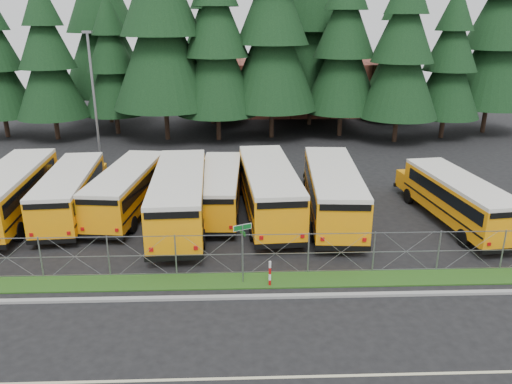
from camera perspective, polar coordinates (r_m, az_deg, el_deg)
ground at (r=24.08m, az=0.83°, el=-8.14°), size 120.00×120.00×0.00m
curb at (r=21.36m, az=1.25°, el=-11.85°), size 50.00×0.25×0.12m
grass_verge at (r=22.58m, az=1.05°, el=-10.07°), size 50.00×1.40×0.06m
road_lane_line at (r=17.41m, az=2.22°, el=-20.42°), size 50.00×0.12×0.01m
chainlink_fence at (r=22.74m, az=0.97°, el=-7.07°), size 44.00×0.10×2.00m
brick_building at (r=62.26m, az=4.62°, el=11.90°), size 22.00×10.00×6.00m
bus_0 at (r=31.93m, az=-25.91°, el=-0.15°), size 3.42×11.62×3.01m
bus_1 at (r=31.07m, az=-20.30°, el=-0.13°), size 3.26×10.65×2.75m
bus_2 at (r=30.61m, az=-14.31°, el=0.20°), size 3.64×10.66×2.74m
bus_3 at (r=28.20m, az=-8.67°, el=-0.67°), size 3.37×11.99×3.11m
bus_4 at (r=29.93m, az=-4.13°, el=0.22°), size 2.73×10.11×2.63m
bus_5 at (r=29.09m, az=1.39°, el=0.17°), size 3.55×11.95×3.09m
bus_6 at (r=29.14m, az=8.65°, el=-0.04°), size 3.59×11.87×3.07m
bus_east at (r=30.26m, az=21.75°, el=-0.87°), size 3.68×10.57×2.71m
street_sign at (r=21.52m, az=-1.54°, el=-5.63°), size 0.78×0.51×2.81m
striped_bollard at (r=21.93m, az=1.60°, el=-9.33°), size 0.11×0.11×1.20m
light_standard at (r=40.64m, az=-18.05°, el=10.55°), size 0.70×0.35×10.14m
conifer_1 at (r=50.67m, az=-22.72°, el=13.71°), size 6.63×6.63×14.67m
conifer_2 at (r=51.34m, az=-16.13°, el=13.79°), size 6.07×6.07×13.43m
conifer_3 at (r=47.53m, az=-10.81°, el=18.33°), size 9.47×9.47×20.94m
conifer_4 at (r=46.81m, az=-4.53°, el=16.14°), size 7.66×7.66×16.95m
conifer_5 at (r=47.67m, az=1.90°, el=17.63°), size 8.70×8.70×19.24m
conifer_6 at (r=49.11m, az=10.03°, el=15.85°), size 7.49×7.49×16.57m
conifer_7 at (r=47.76m, az=16.39°, el=14.97°), size 7.25×7.25×16.04m
conifer_8 at (r=50.86m, az=21.29°, el=13.55°), size 6.35×6.35×14.05m
conifer_9 at (r=54.92m, az=25.78°, el=15.40°), size 8.15×8.15×18.01m
conifer_10 at (r=57.21m, az=-17.19°, el=18.05°), size 9.53×9.53×21.08m
conifer_11 at (r=54.46m, az=-5.17°, el=16.50°), size 7.59×7.59×16.78m
conifer_12 at (r=54.03m, az=6.50°, el=18.91°), size 9.70×9.70×21.45m
conifer_13 at (r=57.37m, az=15.75°, el=15.25°), size 6.88×6.88×15.22m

